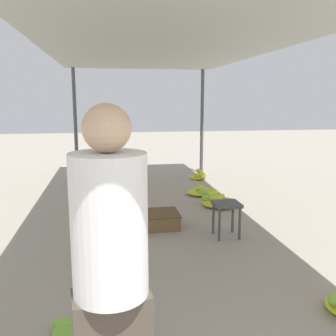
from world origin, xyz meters
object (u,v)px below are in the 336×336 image
object	(u,v)px
banana_pile_right_1	(199,176)
banana_pile_right_2	(203,192)
banana_pile_left_2	(105,177)
crate_near	(160,219)
stool	(227,209)
vendor_foreground	(111,275)
banana_pile_left_1	(91,325)
banana_pile_left_0	(102,265)
banana_pile_right_0	(220,202)

from	to	relation	value
banana_pile_right_1	banana_pile_right_2	world-z (taller)	banana_pile_right_1
banana_pile_left_2	crate_near	distance (m)	3.36
stool	banana_pile_right_2	world-z (taller)	stool
vendor_foreground	stool	bearing A→B (deg)	61.06
vendor_foreground	banana_pile_left_2	distance (m)	6.60
banana_pile_left_2	stool	bearing A→B (deg)	-67.31
banana_pile_left_1	banana_pile_right_1	xyz separation A→B (m)	(2.21, 5.39, 0.01)
banana_pile_left_0	crate_near	distance (m)	1.53
vendor_foreground	banana_pile_right_1	xyz separation A→B (m)	(2.05, 6.31, -0.83)
vendor_foreground	banana_pile_right_0	xyz separation A→B (m)	(1.86, 4.12, -0.84)
banana_pile_left_0	vendor_foreground	bearing A→B (deg)	-87.66
stool	banana_pile_left_2	world-z (taller)	stool
banana_pile_left_0	banana_pile_right_0	xyz separation A→B (m)	(1.94, 2.14, 0.01)
vendor_foreground	stool	distance (m)	3.20
banana_pile_left_2	banana_pile_right_2	size ratio (longest dim) A/B	0.85
vendor_foreground	banana_pile_right_1	bearing A→B (deg)	72.00
vendor_foreground	banana_pile_right_2	bearing A→B (deg)	70.07
banana_pile_right_0	banana_pile_right_2	distance (m)	0.81
vendor_foreground	stool	world-z (taller)	vendor_foreground
banana_pile_left_1	crate_near	xyz separation A→B (m)	(0.88, 2.37, 0.03)
stool	banana_pile_right_2	size ratio (longest dim) A/B	0.77
banana_pile_left_1	banana_pile_right_2	xyz separation A→B (m)	(1.94, 4.01, -0.01)
crate_near	banana_pile_right_1	bearing A→B (deg)	66.27
vendor_foreground	crate_near	size ratio (longest dim) A/B	3.34
banana_pile_right_0	vendor_foreground	bearing A→B (deg)	-114.28
vendor_foreground	banana_pile_left_2	size ratio (longest dim) A/B	3.45
vendor_foreground	crate_near	distance (m)	3.46
banana_pile_left_0	crate_near	world-z (taller)	crate_near
stool	banana_pile_right_2	bearing A→B (deg)	83.10
banana_pile_left_0	banana_pile_right_1	world-z (taller)	banana_pile_right_1
banana_pile_left_0	banana_pile_right_2	world-z (taller)	banana_pile_right_2
vendor_foreground	banana_pile_right_1	world-z (taller)	vendor_foreground
crate_near	banana_pile_left_1	bearing A→B (deg)	-110.34
banana_pile_left_1	banana_pile_right_1	distance (m)	5.82
banana_pile_left_0	banana_pile_left_2	size ratio (longest dim) A/B	1.25
crate_near	vendor_foreground	bearing A→B (deg)	-102.38
stool	banana_pile_right_0	xyz separation A→B (m)	(0.34, 1.37, -0.29)
stool	banana_pile_right_1	bearing A→B (deg)	81.59
banana_pile_right_0	banana_pile_right_1	size ratio (longest dim) A/B	1.31
stool	banana_pile_right_1	xyz separation A→B (m)	(0.52, 3.55, -0.28)
banana_pile_left_0	banana_pile_left_1	distance (m)	1.07
stool	banana_pile_left_0	size ratio (longest dim) A/B	0.73
banana_pile_right_1	crate_near	bearing A→B (deg)	-113.73
stool	banana_pile_right_2	xyz separation A→B (m)	(0.26, 2.17, -0.30)
banana_pile_right_1	banana_pile_right_2	size ratio (longest dim) A/B	0.77
crate_near	banana_pile_left_2	bearing A→B (deg)	103.49
stool	banana_pile_left_1	bearing A→B (deg)	-132.42
banana_pile_left_0	banana_pile_right_0	distance (m)	2.89
vendor_foreground	banana_pile_right_1	size ratio (longest dim) A/B	3.80
vendor_foreground	crate_near	xyz separation A→B (m)	(0.72, 3.29, -0.81)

